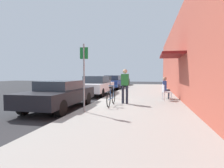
% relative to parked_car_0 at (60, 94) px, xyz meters
% --- Properties ---
extents(ground_plane, '(60.00, 60.00, 0.00)m').
position_rel_parked_car_0_xyz_m(ground_plane, '(1.10, 1.32, -0.68)').
color(ground_plane, '#2D2D30').
extents(sidewalk_slab, '(4.50, 32.00, 0.12)m').
position_rel_parked_car_0_xyz_m(sidewalk_slab, '(3.35, 3.32, -0.62)').
color(sidewalk_slab, '#9E9B93').
rests_on(sidewalk_slab, ground_plane).
extents(building_facade, '(1.40, 32.00, 5.35)m').
position_rel_parked_car_0_xyz_m(building_facade, '(5.74, 3.32, 1.99)').
color(building_facade, '#BC5442').
rests_on(building_facade, ground_plane).
extents(parked_car_0, '(1.80, 4.40, 1.27)m').
position_rel_parked_car_0_xyz_m(parked_car_0, '(0.00, 0.00, 0.00)').
color(parked_car_0, black).
rests_on(parked_car_0, ground_plane).
extents(parked_car_1, '(1.80, 4.40, 1.43)m').
position_rel_parked_car_0_xyz_m(parked_car_1, '(0.00, 5.56, 0.06)').
color(parked_car_1, silver).
rests_on(parked_car_1, ground_plane).
extents(parked_car_2, '(1.80, 4.40, 1.44)m').
position_rel_parked_car_0_xyz_m(parked_car_2, '(0.00, 11.46, 0.06)').
color(parked_car_2, navy).
rests_on(parked_car_2, ground_plane).
extents(parked_car_3, '(1.80, 4.40, 1.38)m').
position_rel_parked_car_0_xyz_m(parked_car_3, '(0.00, 17.03, 0.04)').
color(parked_car_3, '#47514C').
rests_on(parked_car_3, ground_plane).
extents(parking_meter, '(0.12, 0.10, 1.32)m').
position_rel_parked_car_0_xyz_m(parking_meter, '(1.55, 3.38, 0.21)').
color(parking_meter, slate).
rests_on(parking_meter, sidewalk_slab).
extents(street_sign, '(0.32, 0.06, 2.60)m').
position_rel_parked_car_0_xyz_m(street_sign, '(1.50, -0.89, 0.96)').
color(street_sign, gray).
rests_on(street_sign, sidewalk_slab).
extents(bicycle_0, '(0.46, 1.71, 0.90)m').
position_rel_parked_car_0_xyz_m(bicycle_0, '(2.20, 0.74, -0.20)').
color(bicycle_0, black).
rests_on(bicycle_0, sidewalk_slab).
extents(cafe_chair_0, '(0.50, 0.50, 0.87)m').
position_rel_parked_car_0_xyz_m(cafe_chair_0, '(4.79, 2.94, -0.06)').
color(cafe_chair_0, silver).
rests_on(cafe_chair_0, sidewalk_slab).
extents(cafe_chair_1, '(0.45, 0.45, 0.87)m').
position_rel_parked_car_0_xyz_m(cafe_chair_1, '(4.79, 3.80, -0.06)').
color(cafe_chair_1, silver).
rests_on(cafe_chair_1, sidewalk_slab).
extents(seated_patron_1, '(0.43, 0.37, 1.29)m').
position_rel_parked_car_0_xyz_m(seated_patron_1, '(4.85, 3.79, 0.14)').
color(seated_patron_1, '#232838').
rests_on(seated_patron_1, sidewalk_slab).
extents(pedestrian_standing, '(0.36, 0.22, 1.70)m').
position_rel_parked_car_0_xyz_m(pedestrian_standing, '(2.75, 1.40, 0.44)').
color(pedestrian_standing, '#232838').
rests_on(pedestrian_standing, sidewalk_slab).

